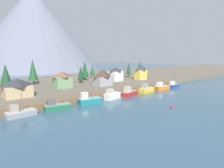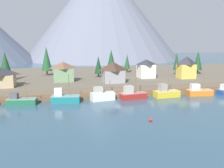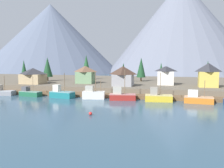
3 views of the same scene
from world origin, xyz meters
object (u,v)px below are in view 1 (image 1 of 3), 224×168
Objects in this scene: fishing_boat_white at (112,95)px; house_green at (62,79)px; fishing_boat_blue at (174,85)px; conifer_back_left at (81,73)px; fishing_boat_orange at (161,87)px; house_yellow at (141,72)px; conifer_near_right at (140,67)px; fishing_boat_grey at (20,113)px; conifer_mid_left at (85,69)px; house_grey at (102,77)px; fishing_boat_teal at (89,100)px; fishing_boat_green at (56,106)px; conifer_centre at (33,70)px; conifer_mid_right at (6,75)px; conifer_far_left at (129,68)px; fishing_boat_red at (129,93)px; house_tan at (17,88)px; house_white at (115,74)px; channel_buoy at (171,106)px; fishing_boat_yellow at (146,89)px.

fishing_boat_white is 21.06m from house_green.
conifer_back_left is (-34.20, 26.08, 5.79)m from fishing_boat_blue.
fishing_boat_orange is at bearing -46.58° from conifer_back_left.
conifer_near_right is at bearing 43.79° from house_yellow.
fishing_boat_grey is 0.76× the size of conifer_mid_left.
conifer_mid_left is (3.69, 18.79, 2.22)m from house_grey.
fishing_boat_grey is 28.21m from house_green.
fishing_boat_grey is 0.96× the size of fishing_boat_teal.
conifer_near_right is at bearing 21.30° from fishing_boat_white.
fishing_boat_green is at bearing -121.46° from house_green.
house_grey is 29.72m from conifer_centre.
fishing_boat_white is 0.80× the size of conifer_mid_right.
conifer_mid_right is at bearing -167.70° from conifer_mid_left.
fishing_boat_teal is 19.32m from house_green.
conifer_far_left is (61.26, 1.76, -0.62)m from conifer_mid_right.
fishing_boat_orange is 0.88× the size of conifer_far_left.
conifer_back_left is (33.67, 25.73, 5.78)m from fishing_boat_grey.
fishing_boat_red reaches higher than house_tan.
fishing_boat_red is 1.11× the size of house_yellow.
conifer_mid_right is (-35.63, 24.00, 6.95)m from fishing_boat_red.
fishing_boat_grey is 1.10× the size of house_green.
conifer_centre reaches higher than conifer_far_left.
fishing_boat_red is at bearing -80.32° from house_grey.
fishing_boat_blue is 17.72m from house_yellow.
conifer_mid_right is at bearing 91.55° from house_tan.
house_white is (11.38, 20.60, 4.56)m from fishing_boat_red.
house_grey reaches higher than fishing_boat_white.
house_yellow is at bearing 11.57° from fishing_boat_grey.
house_grey reaches higher than house_green.
fishing_boat_white is (30.00, -0.19, 0.36)m from fishing_boat_grey.
conifer_near_right is (5.36, 26.07, 6.73)m from fishing_boat_blue.
fishing_boat_teal is 0.90× the size of conifer_far_left.
fishing_boat_green is 1.01× the size of fishing_boat_orange.
house_white is at bearing 28.19° from house_grey.
house_yellow is (13.12, -4.47, 0.60)m from house_white.
conifer_centre is at bearing 110.72° from channel_buoy.
fishing_boat_orange is 1.08× the size of house_grey.
fishing_boat_blue is 0.98× the size of house_yellow.
house_yellow is at bearing 3.11° from house_tan.
fishing_boat_red is 43.52m from conifer_mid_right.
conifer_mid_right is (-37.05, -8.08, 0.11)m from conifer_mid_left.
fishing_boat_teal is (20.34, -0.47, 0.19)m from fishing_boat_grey.
house_tan is 25.27m from conifer_centre.
conifer_mid_right is (-0.30, 11.12, 2.78)m from house_tan.
fishing_boat_red is at bearing -118.91° from house_white.
house_yellow is at bearing 23.42° from fishing_boat_red.
fishing_boat_yellow is at bearing -27.65° from conifer_mid_right.
fishing_boat_yellow is 0.81× the size of conifer_mid_left.
conifer_back_left is 0.89× the size of conifer_far_left.
house_tan is at bearing 172.21° from fishing_boat_orange.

